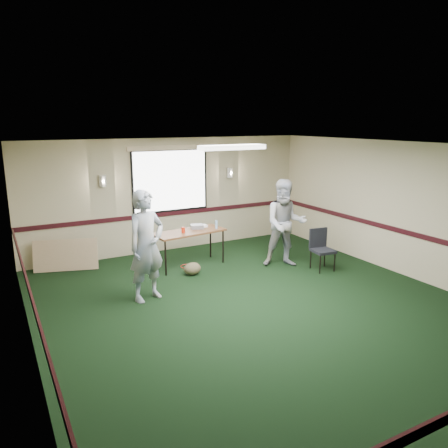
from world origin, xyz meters
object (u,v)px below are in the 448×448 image
projector (197,227)px  person_right (285,223)px  folding_table (189,234)px  person_left (147,246)px  conference_chair (321,246)px

projector → person_right: 1.93m
folding_table → person_right: (1.82, -0.97, 0.22)m
folding_table → person_left: bearing=-143.6°
conference_chair → projector: bearing=149.1°
projector → person_right: person_right is taller
folding_table → person_right: person_right is taller
conference_chair → person_right: (-0.55, 0.54, 0.44)m
folding_table → person_right: size_ratio=0.86×
person_left → person_right: person_left is taller
projector → conference_chair: size_ratio=0.31×
projector → person_left: (-1.63, -1.44, 0.16)m
person_left → person_right: (3.21, 0.34, -0.04)m
folding_table → conference_chair: size_ratio=1.87×
conference_chair → person_right: bearing=142.2°
projector → conference_chair: projector is taller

